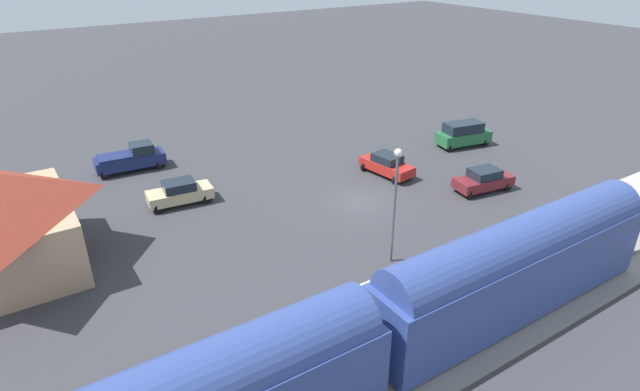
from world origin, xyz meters
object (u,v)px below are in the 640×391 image
pedestrian_on_platform (413,271)px  sedan_tan (180,192)px  suv_green (463,134)px  sedan_maroon (484,180)px  pickup_navy (131,158)px  light_pole_near_platform (395,192)px  passenger_train (375,330)px  sedan_red (387,164)px

pedestrian_on_platform → sedan_tan: 18.09m
suv_green → sedan_maroon: 9.49m
sedan_tan → pickup_navy: pickup_navy is taller
pedestrian_on_platform → pickup_navy: 26.04m
pedestrian_on_platform → sedan_tan: pedestrian_on_platform is taller
sedan_maroon → pedestrian_on_platform: bearing=116.8°
suv_green → light_pole_near_platform: 21.25m
passenger_train → pickup_navy: bearing=4.8°
sedan_red → pickup_navy: size_ratio=0.85×
sedan_tan → sedan_red: bearing=-104.3°
sedan_red → passenger_train: bearing=139.0°
sedan_maroon → pickup_navy: bearing=49.2°
passenger_train → sedan_red: passenger_train is taller
sedan_tan → pickup_navy: size_ratio=0.84×
passenger_train → sedan_tan: passenger_train is taller
suv_green → sedan_red: (-1.31, 10.00, -0.27)m
passenger_train → sedan_tan: bearing=3.2°
sedan_tan → light_pole_near_platform: light_pole_near_platform is taller
sedan_tan → sedan_red: (-3.99, -15.61, 0.00)m
passenger_train → light_pole_near_platform: light_pole_near_platform is taller
suv_green → sedan_red: 10.08m
suv_green → light_pole_near_platform: light_pole_near_platform is taller
light_pole_near_platform → sedan_maroon: bearing=-73.0°
pedestrian_on_platform → light_pole_near_platform: 4.40m
sedan_tan → passenger_train: bearing=-176.8°
passenger_train → suv_green: bearing=-53.7°
passenger_train → sedan_maroon: size_ratio=7.27×
sedan_maroon → sedan_tan: same height
passenger_train → suv_green: size_ratio=6.62×
suv_green → light_pole_near_platform: size_ratio=0.73×
light_pole_near_platform → suv_green: bearing=-57.8°
sedan_tan → sedan_red: same height
suv_green → pickup_navy: (10.70, 26.86, -0.12)m
passenger_train → sedan_red: 22.16m
sedan_maroon → light_pole_near_platform: light_pole_near_platform is taller
sedan_maroon → light_pole_near_platform: bearing=107.0°
suv_green → pickup_navy: bearing=68.3°
pickup_navy → light_pole_near_platform: size_ratio=0.78×
passenger_train → light_pole_near_platform: (6.80, -6.70, 1.63)m
pickup_navy → suv_green: bearing=-111.7°
pickup_navy → light_pole_near_platform: bearing=-157.4°
suv_green → passenger_train: bearing=126.3°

